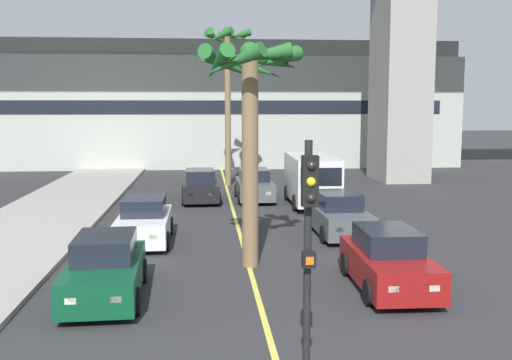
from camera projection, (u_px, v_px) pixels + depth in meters
lane_stripe_center at (235, 218)px, 25.23m from camera, size 0.14×56.00×0.01m
pier_building_backdrop at (219, 106)px, 47.85m from camera, size 36.78×8.04×9.57m
car_queue_front at (105, 270)px, 14.67m from camera, size 1.95×4.16×1.56m
car_queue_second at (200, 187)px, 29.73m from camera, size 1.93×4.15×1.56m
car_queue_third at (144, 222)px, 20.73m from camera, size 1.85×4.11×1.56m
car_queue_fourth at (254, 186)px, 30.06m from camera, size 1.86×4.11×1.56m
car_queue_fifth at (388, 261)px, 15.48m from camera, size 1.90×4.14×1.56m
car_queue_sixth at (339, 216)px, 21.90m from camera, size 1.89×4.13×1.56m
delivery_van at (312, 179)px, 28.37m from camera, size 2.23×5.28×2.36m
traffic_light_median_near at (308, 238)px, 9.07m from camera, size 0.24×0.37×4.20m
palm_tree_near_median at (227, 61)px, 34.91m from camera, size 2.84×2.91×9.23m
palm_tree_mid_median at (250, 91)px, 17.12m from camera, size 3.04×3.05×6.51m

